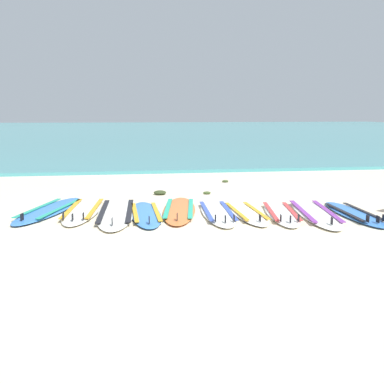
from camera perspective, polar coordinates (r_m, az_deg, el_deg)
The scene contains 15 objects.
ground_plane at distance 7.66m, azimuth -0.10°, elevation -3.10°, with size 80.00×80.00×0.00m, color beige.
sea at distance 42.77m, azimuth -6.60°, elevation 7.99°, with size 80.00×60.00×0.10m, color teal.
surfboard_0 at distance 8.35m, azimuth -18.03°, elevation -2.23°, with size 1.25×2.39×0.18m.
surfboard_1 at distance 8.17m, azimuth -13.94°, elevation -2.29°, with size 0.77×2.37×0.18m.
surfboard_2 at distance 7.86m, azimuth -9.79°, elevation -2.63°, with size 0.73×2.61×0.18m.
surfboard_3 at distance 7.69m, azimuth -6.02°, elevation -2.83°, with size 0.58×2.08×0.18m.
surfboard_4 at distance 7.96m, azimuth -1.67°, elevation -2.32°, with size 0.90×2.36×0.18m.
surfboard_5 at distance 7.76m, azimuth 3.30°, elevation -2.66°, with size 0.64×2.19×0.18m.
surfboard_6 at distance 7.79m, azimuth 7.03°, elevation -2.67°, with size 0.55×1.99×0.18m.
surfboard_7 at distance 7.87m, azimuth 11.49°, elevation -2.68°, with size 0.82×2.10×0.18m.
surfboard_8 at distance 8.04m, azimuth 15.64°, elevation -2.59°, with size 0.94×2.50×0.18m.
surfboard_9 at distance 8.17m, azimuth 20.22°, elevation -2.64°, with size 0.52×2.01×0.18m.
seaweed_clump_near_shoreline at distance 11.32m, azimuth 4.34°, elevation 1.42°, with size 0.17×0.13×0.06m, color #384723.
seaweed_clump_mid_sand at distance 9.66m, azimuth 1.95°, elevation -0.10°, with size 0.17×0.14×0.06m, color #384723.
seaweed_clump_by_the_boards at distance 9.60m, azimuth -4.19°, elevation -0.08°, with size 0.27×0.22×0.10m, color #2D381E.
Camera 1 is at (-1.01, -7.38, 1.79)m, focal length 41.06 mm.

